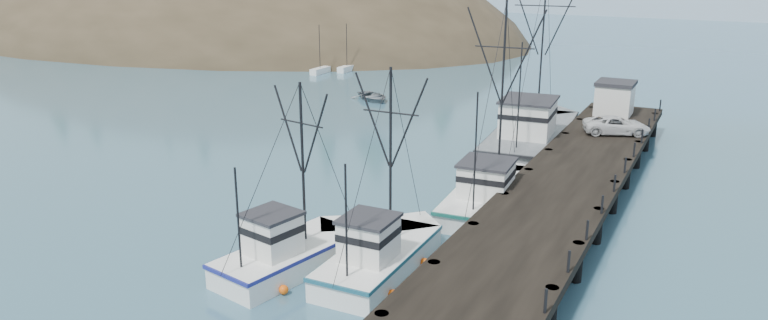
{
  "coord_description": "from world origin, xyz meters",
  "views": [
    {
      "loc": [
        21.93,
        -24.31,
        14.99
      ],
      "look_at": [
        3.22,
        12.14,
        2.5
      ],
      "focal_mm": 32.0,
      "sensor_mm": 36.0,
      "label": 1
    }
  ],
  "objects_px": {
    "pier": "(570,180)",
    "trawler_mid": "(294,252)",
    "trawler_far": "(493,192)",
    "trawler_near": "(382,255)",
    "pickup_truck": "(617,125)",
    "work_vessel": "(532,135)",
    "motorboat": "(373,100)",
    "pier_shed": "(615,98)"
  },
  "relations": [
    {
      "from": "pier_shed",
      "to": "motorboat",
      "type": "xyz_separation_m",
      "value": [
        -25.03,
        4.27,
        -3.42
      ]
    },
    {
      "from": "trawler_near",
      "to": "work_vessel",
      "type": "bearing_deg",
      "value": 88.26
    },
    {
      "from": "trawler_mid",
      "to": "pickup_truck",
      "type": "height_order",
      "value": "trawler_mid"
    },
    {
      "from": "trawler_mid",
      "to": "trawler_far",
      "type": "bearing_deg",
      "value": 65.37
    },
    {
      "from": "trawler_near",
      "to": "pier",
      "type": "bearing_deg",
      "value": 65.01
    },
    {
      "from": "trawler_far",
      "to": "pier_shed",
      "type": "distance_m",
      "value": 20.41
    },
    {
      "from": "work_vessel",
      "to": "trawler_mid",
      "type": "bearing_deg",
      "value": -100.39
    },
    {
      "from": "pickup_truck",
      "to": "trawler_far",
      "type": "bearing_deg",
      "value": 137.81
    },
    {
      "from": "trawler_mid",
      "to": "motorboat",
      "type": "bearing_deg",
      "value": 112.49
    },
    {
      "from": "trawler_mid",
      "to": "pier_shed",
      "type": "height_order",
      "value": "trawler_mid"
    },
    {
      "from": "pier",
      "to": "pickup_truck",
      "type": "distance_m",
      "value": 11.49
    },
    {
      "from": "trawler_mid",
      "to": "trawler_near",
      "type": "bearing_deg",
      "value": 23.0
    },
    {
      "from": "trawler_far",
      "to": "work_vessel",
      "type": "relative_size",
      "value": 0.72
    },
    {
      "from": "pier_shed",
      "to": "motorboat",
      "type": "distance_m",
      "value": 25.62
    },
    {
      "from": "trawler_near",
      "to": "trawler_mid",
      "type": "distance_m",
      "value": 4.38
    },
    {
      "from": "trawler_near",
      "to": "pier_shed",
      "type": "xyz_separation_m",
      "value": [
        5.65,
        31.09,
        2.6
      ]
    },
    {
      "from": "trawler_near",
      "to": "pickup_truck",
      "type": "xyz_separation_m",
      "value": [
        6.92,
        24.56,
        1.85
      ]
    },
    {
      "from": "trawler_far",
      "to": "work_vessel",
      "type": "height_order",
      "value": "work_vessel"
    },
    {
      "from": "pier",
      "to": "trawler_near",
      "type": "xyz_separation_m",
      "value": [
        -6.12,
        -13.14,
        -0.87
      ]
    },
    {
      "from": "trawler_mid",
      "to": "work_vessel",
      "type": "distance_m",
      "value": 26.45
    },
    {
      "from": "trawler_mid",
      "to": "pickup_truck",
      "type": "relative_size",
      "value": 1.99
    },
    {
      "from": "work_vessel",
      "to": "pier_shed",
      "type": "bearing_deg",
      "value": 54.1
    },
    {
      "from": "work_vessel",
      "to": "motorboat",
      "type": "height_order",
      "value": "work_vessel"
    },
    {
      "from": "trawler_far",
      "to": "pickup_truck",
      "type": "distance_m",
      "value": 14.4
    },
    {
      "from": "trawler_mid",
      "to": "trawler_far",
      "type": "distance_m",
      "value": 14.2
    },
    {
      "from": "motorboat",
      "to": "trawler_near",
      "type": "bearing_deg",
      "value": -113.77
    },
    {
      "from": "trawler_far",
      "to": "pier_shed",
      "type": "relative_size",
      "value": 3.96
    },
    {
      "from": "pier_shed",
      "to": "pickup_truck",
      "type": "distance_m",
      "value": 6.69
    },
    {
      "from": "trawler_near",
      "to": "trawler_mid",
      "type": "xyz_separation_m",
      "value": [
        -4.03,
        -1.71,
        -0.0
      ]
    },
    {
      "from": "pier",
      "to": "pier_shed",
      "type": "xyz_separation_m",
      "value": [
        -0.47,
        17.95,
        1.73
      ]
    },
    {
      "from": "trawler_near",
      "to": "trawler_far",
      "type": "height_order",
      "value": "trawler_far"
    },
    {
      "from": "pier",
      "to": "trawler_far",
      "type": "bearing_deg",
      "value": -155.38
    },
    {
      "from": "trawler_far",
      "to": "trawler_near",
      "type": "bearing_deg",
      "value": -99.58
    },
    {
      "from": "trawler_mid",
      "to": "pier_shed",
      "type": "bearing_deg",
      "value": 73.55
    },
    {
      "from": "pier",
      "to": "trawler_mid",
      "type": "xyz_separation_m",
      "value": [
        -10.16,
        -14.85,
        -0.87
      ]
    },
    {
      "from": "trawler_near",
      "to": "motorboat",
      "type": "height_order",
      "value": "trawler_near"
    },
    {
      "from": "pier_shed",
      "to": "trawler_far",
      "type": "bearing_deg",
      "value": -100.72
    },
    {
      "from": "pier_shed",
      "to": "pier",
      "type": "bearing_deg",
      "value": -88.5
    },
    {
      "from": "pier",
      "to": "trawler_far",
      "type": "relative_size",
      "value": 3.47
    },
    {
      "from": "pier",
      "to": "trawler_mid",
      "type": "bearing_deg",
      "value": -124.36
    },
    {
      "from": "work_vessel",
      "to": "motorboat",
      "type": "distance_m",
      "value": 22.98
    },
    {
      "from": "trawler_far",
      "to": "motorboat",
      "type": "distance_m",
      "value": 32.19
    }
  ]
}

